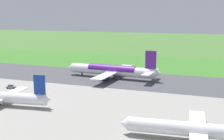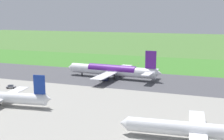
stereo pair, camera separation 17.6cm
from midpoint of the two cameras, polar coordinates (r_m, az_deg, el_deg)
The scene contains 10 objects.
ground_plane at distance 159.65m, azimuth -1.44°, elevation -1.49°, with size 800.00×800.00×0.00m, color #477233.
runway_asphalt at distance 159.64m, azimuth -1.44°, elevation -1.48°, with size 600.00×41.97×0.06m, color #47474C.
apron_concrete at distance 106.87m, azimuth -13.61°, elevation -7.95°, with size 440.00×110.00×0.05m, color gray.
grass_verge_foreground at distance 204.87m, azimuth 3.52°, elevation 1.21°, with size 600.00×80.00×0.04m, color #3C782B.
airliner_main at distance 157.14m, azimuth 0.16°, elevation -0.06°, with size 54.13×44.26×15.88m.
airliner_parked_near at distance 83.65m, azimuth 15.96°, elevation -10.98°, with size 41.51×34.01×12.11m.
airliner_parked_mid at distance 118.25m, azimuth -20.84°, elevation -4.85°, with size 42.39×34.79×12.38m.
service_car_followme at distance 144.22m, azimuth -18.89°, elevation -3.05°, with size 4.57×3.27×1.62m.
no_stopping_sign at distance 205.42m, azimuth 7.09°, elevation 1.62°, with size 0.60×0.10×2.72m.
traffic_cone_orange at distance 205.27m, azimuth 5.11°, elevation 1.27°, with size 0.40×0.40×0.55m, color orange.
Camera 2 is at (-57.03, 145.29, 33.55)m, focal length 47.36 mm.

